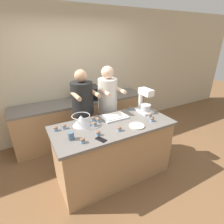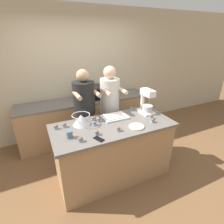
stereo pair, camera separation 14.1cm
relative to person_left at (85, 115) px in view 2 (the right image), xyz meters
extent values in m
plane|color=brown|center=(0.24, -0.61, -0.86)|extent=(16.00, 16.00, 0.00)
cube|color=beige|center=(0.24, 1.07, 0.49)|extent=(10.00, 0.06, 2.70)
cube|color=#A87F56|center=(0.24, -0.61, -0.42)|extent=(1.72, 0.77, 0.89)
cube|color=#66605B|center=(0.24, -0.61, 0.05)|extent=(1.79, 0.81, 0.04)
cube|color=#A87F56|center=(0.24, 0.72, -0.44)|extent=(2.80, 0.60, 0.85)
cube|color=#66605B|center=(0.24, 0.72, 0.00)|extent=(2.80, 0.60, 0.04)
cylinder|color=#232328|center=(0.00, 0.00, -0.40)|extent=(0.28, 0.28, 0.92)
cylinder|color=black|center=(0.00, 0.00, 0.33)|extent=(0.36, 0.36, 0.53)
sphere|color=tan|center=(0.00, 0.00, 0.69)|extent=(0.20, 0.20, 0.20)
cylinder|color=tan|center=(-0.15, -0.17, 0.44)|extent=(0.06, 0.34, 0.06)
cylinder|color=tan|center=(0.15, -0.17, 0.44)|extent=(0.06, 0.34, 0.06)
cylinder|color=#33384C|center=(0.47, 0.00, -0.44)|extent=(0.26, 0.26, 0.85)
cylinder|color=silver|center=(0.47, 0.00, 0.29)|extent=(0.34, 0.34, 0.61)
sphere|color=#DBB293|center=(0.47, 0.00, 0.70)|extent=(0.22, 0.22, 0.22)
cylinder|color=#DBB293|center=(0.33, -0.17, 0.42)|extent=(0.06, 0.34, 0.06)
cylinder|color=#DBB293|center=(0.61, -0.17, 0.42)|extent=(0.06, 0.34, 0.06)
cube|color=white|center=(0.92, -0.46, 0.08)|extent=(0.20, 0.30, 0.03)
cylinder|color=white|center=(0.92, -0.35, 0.24)|extent=(0.07, 0.07, 0.28)
cube|color=white|center=(0.92, -0.48, 0.42)|extent=(0.13, 0.26, 0.10)
cylinder|color=#BCBCC1|center=(0.92, -0.50, 0.15)|extent=(0.17, 0.17, 0.11)
cone|color=#BCBCC1|center=(-0.18, -0.43, 0.15)|extent=(0.26, 0.26, 0.16)
torus|color=#BCBCC1|center=(-0.18, -0.43, 0.22)|extent=(0.26, 0.26, 0.01)
cube|color=silver|center=(0.36, -0.42, 0.08)|extent=(0.40, 0.28, 0.02)
cube|color=white|center=(0.36, -0.42, 0.10)|extent=(0.33, 0.23, 0.02)
cube|color=black|center=(0.37, 0.72, 0.16)|extent=(0.47, 0.40, 0.26)
cube|color=black|center=(0.33, 0.52, 0.16)|extent=(0.32, 0.01, 0.21)
cube|color=#2D2D2D|center=(0.54, 0.52, 0.16)|extent=(0.09, 0.01, 0.21)
cube|color=black|center=(-0.10, -0.91, 0.07)|extent=(0.12, 0.16, 0.01)
cube|color=black|center=(-0.10, -0.91, 0.08)|extent=(0.11, 0.14, 0.00)
cylinder|color=slate|center=(-0.42, -0.71, 0.12)|extent=(0.08, 0.08, 0.10)
cylinder|color=beige|center=(0.50, -0.84, 0.08)|extent=(0.22, 0.22, 0.02)
cylinder|color=#759EC6|center=(-0.55, -0.40, 0.09)|extent=(0.06, 0.06, 0.03)
ellipsoid|color=brown|center=(-0.55, -0.40, 0.11)|extent=(0.06, 0.06, 0.04)
cylinder|color=#759EC6|center=(-0.08, -0.79, 0.09)|extent=(0.06, 0.06, 0.03)
ellipsoid|color=brown|center=(-0.08, -0.79, 0.11)|extent=(0.06, 0.06, 0.04)
cylinder|color=#759EC6|center=(-0.43, -0.40, 0.09)|extent=(0.06, 0.06, 0.03)
ellipsoid|color=brown|center=(-0.43, -0.40, 0.11)|extent=(0.06, 0.06, 0.04)
cylinder|color=#759EC6|center=(0.08, -0.43, 0.09)|extent=(0.06, 0.06, 0.03)
ellipsoid|color=brown|center=(0.08, -0.43, 0.11)|extent=(0.06, 0.06, 0.04)
cylinder|color=#759EC6|center=(0.03, -0.37, 0.09)|extent=(0.06, 0.06, 0.03)
ellipsoid|color=brown|center=(0.03, -0.37, 0.11)|extent=(0.06, 0.06, 0.04)
cylinder|color=#759EC6|center=(-0.32, -0.86, 0.09)|extent=(0.06, 0.06, 0.03)
ellipsoid|color=brown|center=(-0.32, -0.86, 0.11)|extent=(0.06, 0.06, 0.04)
cylinder|color=#759EC6|center=(0.86, -0.69, 0.09)|extent=(0.06, 0.06, 0.03)
ellipsoid|color=brown|center=(0.86, -0.69, 0.11)|extent=(0.06, 0.06, 0.04)
cylinder|color=#759EC6|center=(0.22, -0.82, 0.09)|extent=(0.06, 0.06, 0.03)
ellipsoid|color=brown|center=(0.22, -0.82, 0.11)|extent=(0.06, 0.06, 0.04)
cylinder|color=#759EC6|center=(0.80, -0.81, 0.09)|extent=(0.06, 0.06, 0.03)
ellipsoid|color=brown|center=(0.80, -0.81, 0.11)|extent=(0.06, 0.06, 0.04)
cylinder|color=#759EC6|center=(0.76, -0.28, 0.09)|extent=(0.06, 0.06, 0.03)
ellipsoid|color=brown|center=(0.76, -0.28, 0.11)|extent=(0.06, 0.06, 0.04)
cylinder|color=#759EC6|center=(-0.02, -0.53, 0.09)|extent=(0.06, 0.06, 0.03)
ellipsoid|color=brown|center=(-0.02, -0.53, 0.11)|extent=(0.06, 0.06, 0.04)
camera|label=1|loc=(-0.87, -2.60, 1.27)|focal=28.00mm
camera|label=2|loc=(-0.75, -2.67, 1.27)|focal=28.00mm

